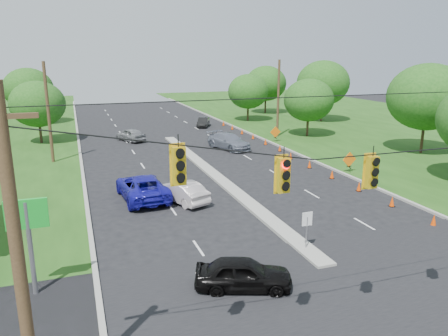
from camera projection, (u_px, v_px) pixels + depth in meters
name	position (u px, v px, depth m)	size (l,w,h in m)	color
ground	(385.00, 316.00, 16.37)	(160.00, 160.00, 0.00)	black
cross_street	(385.00, 316.00, 16.37)	(160.00, 14.00, 0.02)	black
curb_left	(81.00, 160.00, 40.59)	(0.25, 110.00, 0.16)	gray
curb_right	(277.00, 146.00, 47.01)	(0.25, 110.00, 0.16)	gray
median	(214.00, 175.00, 35.57)	(1.00, 34.00, 0.18)	gray
median_sign	(307.00, 223.00, 21.49)	(0.55, 0.06, 2.05)	gray
signal_span	(419.00, 199.00, 14.19)	(25.60, 0.32, 9.00)	#422D1C
utility_pole_far_left	(48.00, 113.00, 38.69)	(0.28, 0.28, 9.00)	#422D1C
utility_pole_far_right	(278.00, 99.00, 51.21)	(0.28, 0.28, 9.00)	#422D1C
cone_1	(434.00, 220.00, 24.95)	(0.32, 0.32, 0.70)	#E94104
cone_2	(392.00, 201.00, 28.15)	(0.32, 0.32, 0.70)	#E94104
cone_3	(359.00, 186.00, 31.35)	(0.32, 0.32, 0.70)	#E94104
cone_4	(332.00, 174.00, 34.55)	(0.32, 0.32, 0.70)	#E94104
cone_5	(310.00, 164.00, 37.75)	(0.32, 0.32, 0.70)	#E94104
cone_6	(291.00, 156.00, 40.95)	(0.32, 0.32, 0.70)	#E94104
cone_7	(280.00, 148.00, 44.34)	(0.32, 0.32, 0.70)	#E94104
cone_8	(266.00, 142.00, 47.54)	(0.32, 0.32, 0.70)	#E94104
cone_9	(253.00, 136.00, 50.74)	(0.32, 0.32, 0.70)	#E94104
cone_10	(242.00, 131.00, 53.93)	(0.32, 0.32, 0.70)	#E94104
cone_11	(232.00, 127.00, 57.13)	(0.32, 0.32, 0.70)	#E94104
cone_12	(224.00, 123.00, 60.33)	(0.32, 0.32, 0.70)	#E94104
work_sign_1	(349.00, 160.00, 35.99)	(1.27, 0.58, 1.37)	black
work_sign_2	(275.00, 133.00, 48.78)	(1.27, 0.58, 1.37)	black
tree_5	(37.00, 104.00, 47.40)	(5.88, 5.88, 6.86)	black
tree_6	(28.00, 89.00, 60.32)	(6.72, 6.72, 7.84)	black
tree_8	(427.00, 97.00, 42.07)	(7.56, 7.56, 8.82)	black
tree_9	(309.00, 100.00, 51.45)	(5.88, 5.88, 6.86)	black
tree_10	(323.00, 83.00, 62.82)	(7.56, 7.56, 8.82)	black
tree_11	(266.00, 83.00, 71.76)	(6.72, 6.72, 7.84)	black
tree_12	(248.00, 91.00, 63.61)	(5.88, 5.88, 6.86)	black
black_sedan	(243.00, 274.00, 18.15)	(1.63, 4.04, 1.38)	black
white_sedan	(182.00, 192.00, 28.94)	(1.52, 4.36, 1.44)	beige
blue_pickup	(142.00, 187.00, 29.54)	(2.78, 6.04, 1.68)	#1915A4
silver_car_far	(229.00, 141.00, 45.35)	(2.27, 5.59, 1.62)	slate
silver_car_oncoming	(131.00, 135.00, 49.46)	(1.75, 4.34, 1.48)	gray
dark_car_receding	(203.00, 122.00, 59.40)	(1.33, 3.81, 1.25)	black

